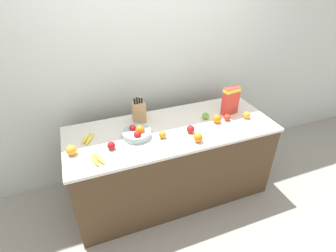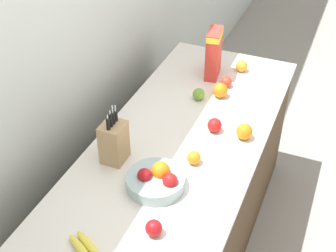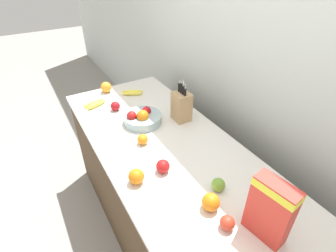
# 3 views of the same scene
# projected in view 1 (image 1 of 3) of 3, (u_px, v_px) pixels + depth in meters

# --- Properties ---
(ground_plane) EXTENTS (14.00, 14.00, 0.00)m
(ground_plane) POSITION_uv_depth(u_px,v_px,m) (171.00, 191.00, 3.05)
(ground_plane) COLOR gray
(wall_back) EXTENTS (9.00, 0.06, 2.60)m
(wall_back) POSITION_uv_depth(u_px,v_px,m) (151.00, 66.00, 2.84)
(wall_back) COLOR silver
(wall_back) RESTS_ON ground_plane
(counter) EXTENTS (2.07, 0.82, 0.87)m
(counter) POSITION_uv_depth(u_px,v_px,m) (171.00, 162.00, 2.81)
(counter) COLOR #4C3823
(counter) RESTS_ON ground_plane
(knife_block) EXTENTS (0.12, 0.11, 0.31)m
(knife_block) POSITION_uv_depth(u_px,v_px,m) (139.00, 112.00, 2.64)
(knife_block) COLOR tan
(knife_block) RESTS_ON counter
(cereal_box) EXTENTS (0.19, 0.11, 0.30)m
(cereal_box) POSITION_uv_depth(u_px,v_px,m) (231.00, 100.00, 2.75)
(cereal_box) COLOR red
(cereal_box) RESTS_ON counter
(fruit_bowl) EXTENTS (0.27, 0.27, 0.12)m
(fruit_bowl) POSITION_uv_depth(u_px,v_px,m) (137.00, 133.00, 2.44)
(fruit_bowl) COLOR #99B2B7
(fruit_bowl) RESTS_ON counter
(banana_bunch_left) EXTENTS (0.12, 0.19, 0.04)m
(banana_bunch_left) POSITION_uv_depth(u_px,v_px,m) (97.00, 159.00, 2.15)
(banana_bunch_left) COLOR yellow
(banana_bunch_left) RESTS_ON counter
(banana_bunch_right) EXTENTS (0.14, 0.19, 0.03)m
(banana_bunch_right) POSITION_uv_depth(u_px,v_px,m) (88.00, 138.00, 2.41)
(banana_bunch_right) COLOR yellow
(banana_bunch_right) RESTS_ON counter
(apple_rear) EXTENTS (0.07, 0.07, 0.07)m
(apple_rear) POSITION_uv_depth(u_px,v_px,m) (206.00, 116.00, 2.72)
(apple_rear) COLOR #6B9E33
(apple_rear) RESTS_ON counter
(apple_by_knife_block) EXTENTS (0.08, 0.08, 0.08)m
(apple_by_knife_block) POSITION_uv_depth(u_px,v_px,m) (191.00, 129.00, 2.50)
(apple_by_knife_block) COLOR red
(apple_by_knife_block) RESTS_ON counter
(apple_front) EXTENTS (0.07, 0.07, 0.07)m
(apple_front) POSITION_uv_depth(u_px,v_px,m) (111.00, 146.00, 2.28)
(apple_front) COLOR #A31419
(apple_front) RESTS_ON counter
(apple_middle) EXTENTS (0.07, 0.07, 0.07)m
(apple_middle) POSITION_uv_depth(u_px,v_px,m) (227.00, 118.00, 2.69)
(apple_middle) COLOR red
(apple_middle) RESTS_ON counter
(orange_mid_left) EXTENTS (0.08, 0.08, 0.08)m
(orange_mid_left) POSITION_uv_depth(u_px,v_px,m) (247.00, 115.00, 2.73)
(orange_mid_left) COLOR orange
(orange_mid_left) RESTS_ON counter
(orange_front_center) EXTENTS (0.09, 0.09, 0.09)m
(orange_front_center) POSITION_uv_depth(u_px,v_px,m) (217.00, 119.00, 2.65)
(orange_front_center) COLOR orange
(orange_front_center) RESTS_ON counter
(orange_front_right) EXTENTS (0.09, 0.09, 0.09)m
(orange_front_right) POSITION_uv_depth(u_px,v_px,m) (72.00, 150.00, 2.21)
(orange_front_right) COLOR orange
(orange_front_right) RESTS_ON counter
(orange_back_center) EXTENTS (0.09, 0.09, 0.09)m
(orange_back_center) POSITION_uv_depth(u_px,v_px,m) (198.00, 138.00, 2.37)
(orange_back_center) COLOR orange
(orange_back_center) RESTS_ON counter
(orange_by_cereal) EXTENTS (0.07, 0.07, 0.07)m
(orange_by_cereal) POSITION_uv_depth(u_px,v_px,m) (162.00, 135.00, 2.42)
(orange_by_cereal) COLOR orange
(orange_by_cereal) RESTS_ON counter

